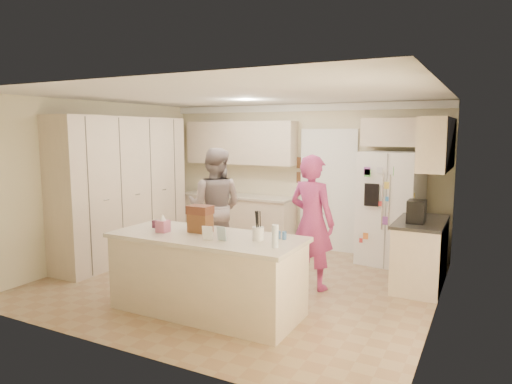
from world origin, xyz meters
The scene contains 41 objects.
floor centered at (0.00, 0.00, -0.01)m, with size 5.20×4.60×0.02m, color #9A805E.
ceiling centered at (0.00, 0.00, 2.61)m, with size 5.20×4.60×0.02m, color white.
wall_back centered at (0.00, 2.31, 1.30)m, with size 5.20×0.02×2.60m, color beige.
wall_front centered at (0.00, -2.31, 1.30)m, with size 5.20×0.02×2.60m, color beige.
wall_left centered at (-2.61, 0.00, 1.30)m, with size 0.02×4.60×2.60m, color beige.
wall_right centered at (2.61, 0.00, 1.30)m, with size 0.02×4.60×2.60m, color beige.
crown_back centered at (0.00, 2.26, 2.53)m, with size 5.20×0.08×0.12m, color white.
pantry_bank centered at (-2.30, 0.20, 1.18)m, with size 0.60×2.60×2.35m, color beige.
back_base_cab centered at (-1.15, 2.00, 0.44)m, with size 2.20×0.60×0.88m, color beige.
back_countertop centered at (-1.15, 1.99, 0.90)m, with size 2.24×0.63×0.04m, color beige.
back_upper_cab centered at (-1.15, 2.12, 1.90)m, with size 2.20×0.35×0.80m, color beige.
doorway_opening centered at (0.55, 2.28, 1.05)m, with size 0.90×0.06×2.10m, color black.
doorway_casing centered at (0.55, 2.24, 1.05)m, with size 1.02×0.03×2.22m, color white.
wall_frame_upper centered at (0.02, 2.27, 1.55)m, with size 0.15×0.02×0.20m, color brown.
wall_frame_lower centered at (0.02, 2.27, 1.28)m, with size 0.15×0.02×0.20m, color brown.
refrigerator centered at (1.71, 1.89, 0.90)m, with size 0.90×0.70×1.80m, color white.
fridge_seam centered at (1.71, 1.54, 0.90)m, with size 0.01×0.02×1.78m, color gray.
fridge_dispenser centered at (1.49, 1.53, 1.15)m, with size 0.22×0.03×0.35m, color black.
fridge_handle_l centered at (1.66, 1.52, 1.05)m, with size 0.02×0.02×0.85m, color silver.
fridge_handle_r centered at (1.76, 1.52, 1.05)m, with size 0.02×0.02×0.85m, color silver.
over_fridge_cab centered at (1.65, 2.12, 2.10)m, with size 0.95×0.35×0.45m, color beige.
right_base_cab centered at (2.30, 1.00, 0.44)m, with size 0.60×1.20×0.88m, color beige.
right_countertop centered at (2.29, 1.00, 0.90)m, with size 0.63×1.24×0.04m, color #2D2B28.
right_upper_cab centered at (2.43, 1.20, 1.95)m, with size 0.35×1.50×0.70m, color beige.
coffee_maker centered at (2.25, 0.80, 1.07)m, with size 0.22×0.28×0.30m, color black.
island_base centered at (0.20, -1.10, 0.44)m, with size 2.20×0.90×0.88m, color beige.
island_top centered at (0.20, -1.10, 0.90)m, with size 2.28×0.96×0.05m, color beige.
utensil_crock centered at (0.85, -1.05, 1.00)m, with size 0.13×0.13×0.15m, color white.
tissue_box centered at (-0.35, -1.20, 1.00)m, with size 0.13×0.13×0.14m, color #CE6890.
tissue_plume centered at (-0.35, -1.20, 1.10)m, with size 0.08×0.08×0.08m, color white.
dollhouse_body centered at (0.05, -1.00, 1.04)m, with size 0.26×0.18×0.22m, color brown.
dollhouse_roof centered at (0.05, -1.00, 1.20)m, with size 0.28×0.20×0.10m, color #592D1E.
jam_jar centered at (-0.60, -1.05, 0.97)m, with size 0.07×0.07×0.09m, color #59263F.
greeting_card_a centered at (0.35, -1.30, 1.01)m, with size 0.12×0.01×0.16m, color white.
greeting_card_b centered at (0.50, -1.25, 1.01)m, with size 0.12×0.01×0.16m, color silver.
water_bottle centered at (1.15, -1.25, 1.04)m, with size 0.07×0.07×0.24m, color silver.
shaker_salt centered at (1.02, -0.88, 0.97)m, with size 0.05×0.05×0.09m, color #416EAC.
shaker_pepper centered at (1.09, -0.88, 0.97)m, with size 0.05×0.05×0.09m, color #416EAC.
teen_boy centered at (-0.77, 0.61, 0.93)m, with size 0.90×0.70×1.86m, color gray.
teen_girl centered at (0.99, 0.26, 0.91)m, with size 0.66×0.43×1.82m, color #BC418A.
fridge_magnets centered at (1.71, 1.53, 0.90)m, with size 0.76×0.02×1.44m, color tan, non-canonical shape.
Camera 1 is at (3.09, -5.43, 2.12)m, focal length 32.00 mm.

